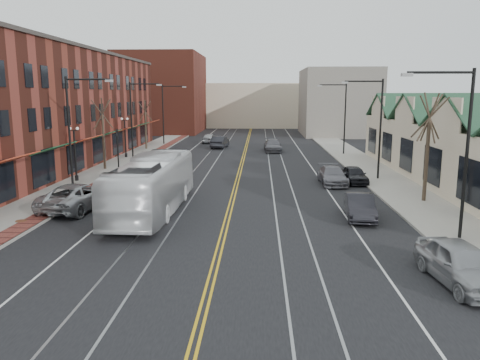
# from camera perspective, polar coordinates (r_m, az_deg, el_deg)

# --- Properties ---
(ground) EXTENTS (160.00, 160.00, 0.00)m
(ground) POSITION_cam_1_polar(r_m,az_deg,el_deg) (17.69, -3.73, -12.86)
(ground) COLOR black
(ground) RESTS_ON ground
(sidewalk_left) EXTENTS (4.00, 120.00, 0.15)m
(sidewalk_left) POSITION_cam_1_polar(r_m,az_deg,el_deg) (39.31, -18.17, -0.17)
(sidewalk_left) COLOR gray
(sidewalk_left) RESTS_ON ground
(sidewalk_right) EXTENTS (4.00, 120.00, 0.15)m
(sidewalk_right) POSITION_cam_1_polar(r_m,az_deg,el_deg) (38.19, 17.87, -0.46)
(sidewalk_right) COLOR gray
(sidewalk_right) RESTS_ON ground
(building_left) EXTENTS (10.00, 50.00, 11.00)m
(building_left) POSITION_cam_1_polar(r_m,az_deg,el_deg) (47.92, -23.53, 7.85)
(building_left) COLOR maroon
(building_left) RESTS_ON ground
(building_right) EXTENTS (8.00, 36.00, 4.60)m
(building_right) POSITION_cam_1_polar(r_m,az_deg,el_deg) (39.88, 26.40, 2.64)
(building_right) COLOR beige
(building_right) RESTS_ON ground
(backdrop_left) EXTENTS (14.00, 18.00, 14.00)m
(backdrop_left) POSITION_cam_1_polar(r_m,az_deg,el_deg) (87.96, -9.40, 10.38)
(backdrop_left) COLOR maroon
(backdrop_left) RESTS_ON ground
(backdrop_mid) EXTENTS (22.00, 14.00, 9.00)m
(backdrop_mid) POSITION_cam_1_polar(r_m,az_deg,el_deg) (101.19, 1.43, 9.10)
(backdrop_mid) COLOR beige
(backdrop_mid) RESTS_ON ground
(backdrop_right) EXTENTS (12.00, 16.00, 11.00)m
(backdrop_right) POSITION_cam_1_polar(r_m,az_deg,el_deg) (82.22, 11.83, 9.26)
(backdrop_right) COLOR slate
(backdrop_right) RESTS_ON ground
(streetlight_l_1) EXTENTS (3.33, 0.25, 8.00)m
(streetlight_l_1) POSITION_cam_1_polar(r_m,az_deg,el_deg) (34.67, -19.46, 6.64)
(streetlight_l_1) COLOR black
(streetlight_l_1) RESTS_ON sidewalk_left
(streetlight_l_2) EXTENTS (3.33, 0.25, 8.00)m
(streetlight_l_2) POSITION_cam_1_polar(r_m,az_deg,el_deg) (49.87, -12.63, 7.99)
(streetlight_l_2) COLOR black
(streetlight_l_2) RESTS_ON sidewalk_left
(streetlight_l_3) EXTENTS (3.33, 0.25, 8.00)m
(streetlight_l_3) POSITION_cam_1_polar(r_m,az_deg,el_deg) (65.45, -8.99, 8.66)
(streetlight_l_3) COLOR black
(streetlight_l_3) RESTS_ON sidewalk_left
(streetlight_r_0) EXTENTS (3.33, 0.25, 8.00)m
(streetlight_r_0) POSITION_cam_1_polar(r_m,az_deg,el_deg) (24.07, 25.09, 4.80)
(streetlight_r_0) COLOR black
(streetlight_r_0) RESTS_ON sidewalk_right
(streetlight_r_1) EXTENTS (3.33, 0.25, 8.00)m
(streetlight_r_1) POSITION_cam_1_polar(r_m,az_deg,el_deg) (39.29, 16.16, 7.22)
(streetlight_r_1) COLOR black
(streetlight_r_1) RESTS_ON sidewalk_right
(streetlight_r_2) EXTENTS (3.33, 0.25, 8.00)m
(streetlight_r_2) POSITION_cam_1_polar(r_m,az_deg,el_deg) (54.96, 12.24, 8.22)
(streetlight_r_2) COLOR black
(streetlight_r_2) RESTS_ON sidewalk_right
(lamppost_l_2) EXTENTS (0.84, 0.28, 4.27)m
(lamppost_l_2) POSITION_cam_1_polar(r_m,az_deg,el_deg) (39.28, -19.44, 2.89)
(lamppost_l_2) COLOR black
(lamppost_l_2) RESTS_ON sidewalk_left
(lamppost_l_3) EXTENTS (0.84, 0.28, 4.27)m
(lamppost_l_3) POSITION_cam_1_polar(r_m,az_deg,el_deg) (52.45, -13.80, 4.96)
(lamppost_l_3) COLOR black
(lamppost_l_3) RESTS_ON sidewalk_left
(tree_left_near) EXTENTS (1.78, 1.37, 6.48)m
(tree_left_near) POSITION_cam_1_polar(r_m,az_deg,el_deg) (44.64, -16.35, 5.61)
(tree_left_near) COLOR #382B21
(tree_left_near) RESTS_ON sidewalk_left
(tree_left_far) EXTENTS (1.66, 1.28, 6.02)m
(tree_left_far) POSITION_cam_1_polar(r_m,az_deg,el_deg) (59.99, -11.45, 6.75)
(tree_left_far) COLOR #382B21
(tree_left_far) RESTS_ON sidewalk_left
(tree_right_mid) EXTENTS (1.90, 1.46, 6.93)m
(tree_right_mid) POSITION_cam_1_polar(r_m,az_deg,el_deg) (32.15, 21.90, 3.94)
(tree_right_mid) COLOR #382B21
(tree_right_mid) RESTS_ON sidewalk_right
(manhole_far) EXTENTS (0.60, 0.60, 0.02)m
(manhole_far) POSITION_cam_1_polar(r_m,az_deg,el_deg) (28.27, -25.14, -4.53)
(manhole_far) COLOR #592D19
(manhole_far) RESTS_ON sidewalk_left
(traffic_signal) EXTENTS (0.18, 0.15, 3.80)m
(traffic_signal) POSITION_cam_1_polar(r_m,az_deg,el_deg) (42.27, -14.68, 3.85)
(traffic_signal) COLOR black
(traffic_signal) RESTS_ON sidewalk_left
(transit_bus) EXTENTS (3.07, 12.08, 3.35)m
(transit_bus) POSITION_cam_1_polar(r_m,az_deg,el_deg) (28.12, -10.59, -0.60)
(transit_bus) COLOR white
(transit_bus) RESTS_ON ground
(parked_suv) EXTENTS (3.48, 6.19, 1.63)m
(parked_suv) POSITION_cam_1_polar(r_m,az_deg,el_deg) (30.21, -19.21, -1.91)
(parked_suv) COLOR #A4A7AB
(parked_suv) RESTS_ON ground
(parked_car_a) EXTENTS (2.41, 4.88, 1.60)m
(parked_car_a) POSITION_cam_1_polar(r_m,az_deg,el_deg) (19.41, 25.33, -9.20)
(parked_car_a) COLOR #999B9F
(parked_car_a) RESTS_ON ground
(parked_car_b) EXTENTS (1.86, 4.35, 1.39)m
(parked_car_b) POSITION_cam_1_polar(r_m,az_deg,el_deg) (27.36, 14.40, -3.16)
(parked_car_b) COLOR black
(parked_car_b) RESTS_ON ground
(parked_car_c) EXTENTS (2.01, 4.82, 1.39)m
(parked_car_c) POSITION_cam_1_polar(r_m,az_deg,el_deg) (37.21, 11.20, 0.55)
(parked_car_c) COLOR slate
(parked_car_c) RESTS_ON ground
(parked_car_d) EXTENTS (1.85, 4.06, 1.35)m
(parked_car_d) POSITION_cam_1_polar(r_m,az_deg,el_deg) (38.02, 13.77, 0.62)
(parked_car_d) COLOR black
(parked_car_d) RESTS_ON ground
(distant_car_left) EXTENTS (2.20, 4.87, 1.55)m
(distant_car_left) POSITION_cam_1_polar(r_m,az_deg,el_deg) (61.10, -2.46, 4.66)
(distant_car_left) COLOR black
(distant_car_left) RESTS_ON ground
(distant_car_right) EXTENTS (2.24, 5.10, 1.46)m
(distant_car_right) POSITION_cam_1_polar(r_m,az_deg,el_deg) (57.39, 4.01, 4.22)
(distant_car_right) COLOR #57575D
(distant_car_right) RESTS_ON ground
(distant_car_far) EXTENTS (2.10, 4.22, 1.38)m
(distant_car_far) POSITION_cam_1_polar(r_m,az_deg,el_deg) (67.32, -3.73, 5.12)
(distant_car_far) COLOR #9D9FA4
(distant_car_far) RESTS_ON ground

